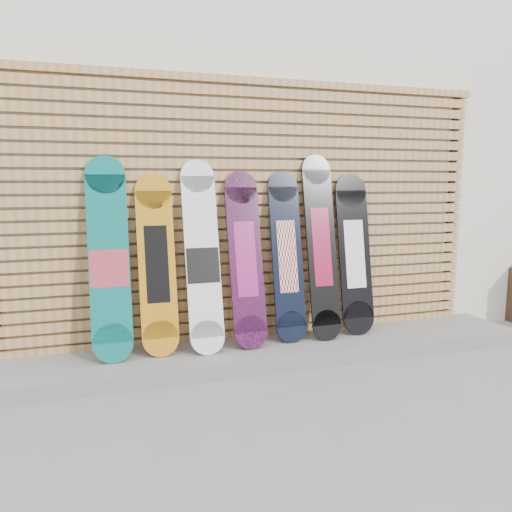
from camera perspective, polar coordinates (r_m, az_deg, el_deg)
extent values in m
plane|color=gray|center=(3.67, 6.68, -14.76)|extent=(80.00, 80.00, 0.00)
cube|color=white|center=(6.85, -1.52, 11.36)|extent=(12.00, 5.00, 3.60)
cube|color=gray|center=(4.19, 0.88, -10.85)|extent=(4.60, 0.70, 0.12)
cube|color=#B5844B|center=(4.43, -0.33, -8.73)|extent=(4.20, 0.05, 0.08)
cube|color=#B5844B|center=(4.40, -0.33, -7.53)|extent=(4.20, 0.05, 0.08)
cube|color=#B5844B|center=(4.38, -0.33, -6.31)|extent=(4.20, 0.05, 0.07)
cube|color=#B5844B|center=(4.35, -0.34, -5.07)|extent=(4.20, 0.05, 0.07)
cube|color=#B5844B|center=(4.33, -0.34, -3.82)|extent=(4.20, 0.05, 0.07)
cube|color=#B5844B|center=(4.31, -0.34, -2.56)|extent=(4.20, 0.05, 0.07)
cube|color=#B5844B|center=(4.30, -0.34, -1.29)|extent=(4.20, 0.05, 0.07)
cube|color=#B5844B|center=(4.28, -0.34, -0.01)|extent=(4.20, 0.05, 0.07)
cube|color=#B5844B|center=(4.27, -0.34, 1.28)|extent=(4.20, 0.05, 0.07)
cube|color=#B5844B|center=(4.26, -0.34, 2.57)|extent=(4.20, 0.05, 0.08)
cube|color=#B5844B|center=(4.25, -0.34, 3.88)|extent=(4.20, 0.05, 0.08)
cube|color=#B5844B|center=(4.24, -0.34, 5.18)|extent=(4.20, 0.05, 0.08)
cube|color=#B5844B|center=(4.24, -0.35, 6.49)|extent=(4.20, 0.05, 0.08)
cube|color=#B5844B|center=(4.23, -0.35, 7.80)|extent=(4.20, 0.05, 0.08)
cube|color=#B5844B|center=(4.24, -0.35, 9.12)|extent=(4.20, 0.05, 0.08)
cube|color=#B5844B|center=(4.24, -0.35, 10.43)|extent=(4.20, 0.05, 0.08)
cube|color=#B5844B|center=(4.24, -0.35, 11.74)|extent=(4.20, 0.05, 0.08)
cube|color=#B5844B|center=(4.25, -0.35, 13.04)|extent=(4.20, 0.05, 0.08)
cube|color=#B5844B|center=(4.26, -0.35, 14.34)|extent=(4.20, 0.05, 0.08)
cube|color=#B5844B|center=(4.27, -0.35, 15.64)|extent=(4.20, 0.05, 0.08)
cube|color=#B5844B|center=(4.28, -0.35, 16.93)|extent=(4.20, 0.05, 0.08)
cube|color=#B5844B|center=(4.30, -0.36, 18.20)|extent=(4.20, 0.05, 0.08)
cube|color=black|center=(5.24, 21.22, 4.26)|extent=(0.06, 0.04, 2.23)
cube|color=#B5844B|center=(4.31, -0.36, 19.38)|extent=(4.26, 0.07, 0.06)
cube|color=#0B6E68|center=(3.88, -16.46, -0.23)|extent=(0.30, 0.29, 1.24)
cylinder|color=#0B6E68|center=(3.89, -16.03, -9.56)|extent=(0.30, 0.08, 0.30)
cylinder|color=#0B6E68|center=(3.97, -16.88, 8.88)|extent=(0.30, 0.08, 0.30)
cube|color=#CB475A|center=(3.87, -16.41, -1.38)|extent=(0.28, 0.09, 0.28)
cube|color=orange|center=(3.93, -11.27, -0.92)|extent=(0.28, 0.26, 1.12)
cylinder|color=orange|center=(3.94, -10.83, -9.24)|extent=(0.28, 0.08, 0.28)
cylinder|color=orange|center=(4.00, -11.70, 7.27)|extent=(0.28, 0.08, 0.28)
cube|color=black|center=(3.93, -11.27, -0.92)|extent=(0.18, 0.15, 0.59)
cube|color=white|center=(3.94, -6.16, 0.03)|extent=(0.27, 0.33, 1.25)
cylinder|color=white|center=(3.93, -5.57, -9.25)|extent=(0.27, 0.09, 0.27)
cylinder|color=white|center=(4.05, -6.74, 9.04)|extent=(0.27, 0.09, 0.27)
cube|color=black|center=(3.93, -6.09, -1.09)|extent=(0.26, 0.09, 0.28)
cube|color=black|center=(4.04, -1.19, -0.35)|extent=(0.28, 0.31, 1.15)
cylinder|color=black|center=(4.04, -0.58, -8.72)|extent=(0.28, 0.09, 0.27)
cylinder|color=black|center=(4.13, -1.78, 7.84)|extent=(0.28, 0.09, 0.27)
cube|color=#A42074|center=(4.04, -1.19, -0.35)|extent=(0.17, 0.17, 0.60)
cube|color=black|center=(4.19, 3.57, -0.05)|extent=(0.27, 0.26, 1.16)
cylinder|color=black|center=(4.21, 4.08, -8.08)|extent=(0.27, 0.07, 0.26)
cylinder|color=black|center=(4.26, 3.06, 7.89)|extent=(0.27, 0.07, 0.26)
cube|color=white|center=(4.19, 3.57, -0.05)|extent=(0.16, 0.15, 0.60)
cube|color=black|center=(4.28, 7.47, 1.05)|extent=(0.26, 0.29, 1.31)
cylinder|color=black|center=(4.29, 8.09, -7.83)|extent=(0.26, 0.08, 0.26)
cylinder|color=black|center=(4.37, 6.86, 9.76)|extent=(0.26, 0.08, 0.26)
cube|color=maroon|center=(4.28, 7.47, 1.05)|extent=(0.16, 0.16, 0.66)
cube|color=black|center=(4.47, 11.18, 0.23)|extent=(0.30, 0.23, 1.11)
cylinder|color=black|center=(4.49, 11.62, -6.94)|extent=(0.30, 0.08, 0.30)
cylinder|color=black|center=(4.52, 10.73, 7.35)|extent=(0.30, 0.08, 0.30)
cube|color=white|center=(4.47, 11.18, 0.23)|extent=(0.19, 0.14, 0.59)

